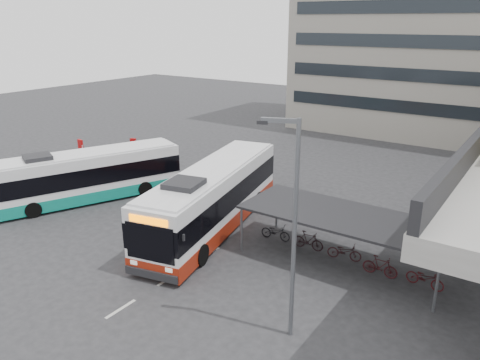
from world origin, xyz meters
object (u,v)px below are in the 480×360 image
Objects in this scene: bus_teal at (89,176)px; lamp_post at (292,219)px; pedestrian at (166,235)px; bus_main at (213,198)px.

bus_teal is 1.43× the size of lamp_post.
pedestrian is 0.20× the size of lamp_post.
bus_main is 10.74m from lamp_post.
bus_main is 3.78m from pedestrian.
bus_main is 9.60m from bus_teal.
bus_main is at bearing 120.35° from lamp_post.
pedestrian is at bearing 140.64° from lamp_post.
pedestrian is (-0.28, -3.64, -0.96)m from bus_main.
lamp_post is (8.58, -2.48, 3.94)m from pedestrian.
lamp_post reaches higher than bus_teal.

